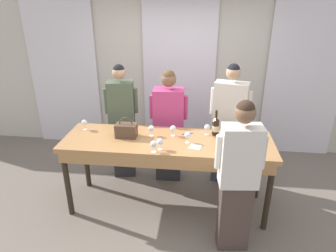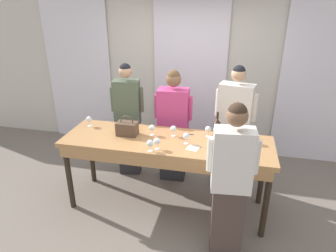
% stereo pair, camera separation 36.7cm
% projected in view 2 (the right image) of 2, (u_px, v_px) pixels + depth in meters
% --- Properties ---
extents(ground_plane, '(18.00, 18.00, 0.00)m').
position_uv_depth(ground_plane, '(167.00, 204.00, 4.05)').
color(ground_plane, '#70665B').
extents(wall_back, '(12.00, 0.06, 2.80)m').
position_uv_depth(wall_back, '(190.00, 72.00, 5.12)').
color(wall_back, beige).
rests_on(wall_back, ground_plane).
extents(curtain_panel_left, '(1.23, 0.03, 2.69)m').
position_uv_depth(curtain_panel_left, '(79.00, 70.00, 5.50)').
color(curtain_panel_left, white).
rests_on(curtain_panel_left, ground_plane).
extents(curtain_panel_center, '(1.23, 0.03, 2.69)m').
position_uv_depth(curtain_panel_center, '(190.00, 76.00, 5.08)').
color(curtain_panel_center, white).
rests_on(curtain_panel_center, ground_plane).
extents(curtain_panel_right, '(1.23, 0.03, 2.69)m').
position_uv_depth(curtain_panel_right, '(320.00, 83.00, 4.67)').
color(curtain_panel_right, white).
rests_on(curtain_panel_right, ground_plane).
extents(tasting_bar, '(2.57, 0.78, 0.98)m').
position_uv_depth(tasting_bar, '(166.00, 147.00, 3.68)').
color(tasting_bar, '#B27F4C').
rests_on(tasting_bar, ground_plane).
extents(wine_bottle, '(0.09, 0.09, 0.33)m').
position_uv_depth(wine_bottle, '(217.00, 128.00, 3.70)').
color(wine_bottle, black).
rests_on(wine_bottle, tasting_bar).
extents(handbag, '(0.26, 0.16, 0.26)m').
position_uv_depth(handbag, '(127.00, 128.00, 3.76)').
color(handbag, brown).
rests_on(handbag, tasting_bar).
extents(wine_glass_front_left, '(0.08, 0.08, 0.14)m').
position_uv_depth(wine_glass_front_left, '(237.00, 153.00, 3.16)').
color(wine_glass_front_left, white).
rests_on(wine_glass_front_left, tasting_bar).
extents(wine_glass_front_mid, '(0.08, 0.08, 0.14)m').
position_uv_depth(wine_glass_front_mid, '(150.00, 143.00, 3.36)').
color(wine_glass_front_mid, white).
rests_on(wine_glass_front_mid, tasting_bar).
extents(wine_glass_front_right, '(0.08, 0.08, 0.14)m').
position_uv_depth(wine_glass_front_right, '(252.00, 136.00, 3.54)').
color(wine_glass_front_right, white).
rests_on(wine_glass_front_right, tasting_bar).
extents(wine_glass_center_left, '(0.08, 0.08, 0.14)m').
position_uv_depth(wine_glass_center_left, '(173.00, 129.00, 3.72)').
color(wine_glass_center_left, white).
rests_on(wine_glass_center_left, tasting_bar).
extents(wine_glass_center_mid, '(0.08, 0.08, 0.14)m').
position_uv_depth(wine_glass_center_mid, '(157.00, 141.00, 3.40)').
color(wine_glass_center_mid, white).
rests_on(wine_glass_center_mid, tasting_bar).
extents(wine_glass_center_right, '(0.08, 0.08, 0.14)m').
position_uv_depth(wine_glass_center_right, '(243.00, 134.00, 3.58)').
color(wine_glass_center_right, white).
rests_on(wine_glass_center_right, tasting_bar).
extents(wine_glass_back_left, '(0.08, 0.08, 0.14)m').
position_uv_depth(wine_glass_back_left, '(152.00, 128.00, 3.75)').
color(wine_glass_back_left, white).
rests_on(wine_glass_back_left, tasting_bar).
extents(wine_glass_back_mid, '(0.08, 0.08, 0.14)m').
position_uv_depth(wine_glass_back_mid, '(237.00, 145.00, 3.31)').
color(wine_glass_back_mid, white).
rests_on(wine_glass_back_mid, tasting_bar).
extents(wine_glass_back_right, '(0.08, 0.08, 0.14)m').
position_uv_depth(wine_glass_back_right, '(186.00, 136.00, 3.53)').
color(wine_glass_back_right, white).
rests_on(wine_glass_back_right, tasting_bar).
extents(wine_glass_near_host, '(0.08, 0.08, 0.14)m').
position_uv_depth(wine_glass_near_host, '(208.00, 129.00, 3.71)').
color(wine_glass_near_host, white).
rests_on(wine_glass_near_host, tasting_bar).
extents(wine_glass_by_bottle, '(0.08, 0.08, 0.14)m').
position_uv_depth(wine_glass_by_bottle, '(89.00, 120.00, 4.01)').
color(wine_glass_by_bottle, white).
rests_on(wine_glass_by_bottle, tasting_bar).
extents(napkin, '(0.16, 0.16, 0.00)m').
position_uv_depth(napkin, '(193.00, 148.00, 3.46)').
color(napkin, white).
rests_on(napkin, tasting_bar).
extents(pen, '(0.14, 0.06, 0.01)m').
position_uv_depth(pen, '(188.00, 135.00, 3.79)').
color(pen, '#193399').
rests_on(pen, tasting_bar).
extents(guest_olive_jacket, '(0.49, 0.27, 1.74)m').
position_uv_depth(guest_olive_jacket, '(128.00, 120.00, 4.45)').
color(guest_olive_jacket, '#28282D').
rests_on(guest_olive_jacket, ground_plane).
extents(guest_pink_top, '(0.55, 0.29, 1.68)m').
position_uv_depth(guest_pink_top, '(173.00, 127.00, 4.33)').
color(guest_pink_top, '#28282D').
rests_on(guest_pink_top, ground_plane).
extents(guest_cream_sweater, '(0.56, 0.32, 1.79)m').
position_uv_depth(guest_cream_sweater, '(234.00, 128.00, 4.14)').
color(guest_cream_sweater, '#383D51').
rests_on(guest_cream_sweater, ground_plane).
extents(host_pouring, '(0.51, 0.27, 1.72)m').
position_uv_depth(host_pouring, '(231.00, 182.00, 2.98)').
color(host_pouring, '#473833').
rests_on(host_pouring, ground_plane).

